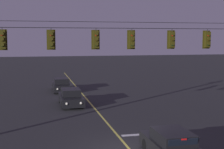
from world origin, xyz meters
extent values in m
cube|color=#D1C64C|center=(0.00, 9.18, 0.00)|extent=(0.14, 60.00, 0.01)
cube|color=silver|center=(1.90, 2.58, 0.00)|extent=(3.40, 0.36, 0.01)
cylinder|color=black|center=(0.00, 3.18, 6.20)|extent=(17.26, 0.03, 0.03)
cylinder|color=black|center=(0.00, 3.18, 6.55)|extent=(17.26, 0.02, 0.02)
cylinder|color=black|center=(-6.26, 3.18, 6.11)|extent=(0.04, 0.04, 0.18)
cube|color=#332D0A|center=(-6.26, 3.18, 5.54)|extent=(0.32, 0.26, 0.96)
cube|color=#332D0A|center=(-6.26, 3.33, 5.54)|extent=(0.48, 0.03, 1.12)
sphere|color=red|center=(-6.26, 3.02, 5.83)|extent=(0.17, 0.17, 0.17)
cylinder|color=#332D0A|center=(-6.26, 2.98, 5.87)|extent=(0.20, 0.10, 0.20)
sphere|color=#3D280A|center=(-6.26, 3.02, 5.54)|extent=(0.17, 0.17, 0.17)
cylinder|color=#332D0A|center=(-6.26, 2.98, 5.59)|extent=(0.20, 0.10, 0.20)
sphere|color=black|center=(-6.26, 3.02, 5.26)|extent=(0.17, 0.17, 0.17)
cylinder|color=#332D0A|center=(-6.26, 2.98, 5.30)|extent=(0.20, 0.10, 0.20)
cylinder|color=black|center=(-3.69, 3.18, 6.11)|extent=(0.04, 0.04, 0.18)
cube|color=#332D0A|center=(-3.69, 3.18, 5.54)|extent=(0.32, 0.26, 0.96)
cube|color=#332D0A|center=(-3.69, 3.33, 5.54)|extent=(0.48, 0.03, 1.12)
sphere|color=red|center=(-3.69, 3.02, 5.83)|extent=(0.17, 0.17, 0.17)
cylinder|color=#332D0A|center=(-3.69, 2.98, 5.87)|extent=(0.20, 0.10, 0.20)
sphere|color=#3D280A|center=(-3.69, 3.02, 5.54)|extent=(0.17, 0.17, 0.17)
cylinder|color=#332D0A|center=(-3.69, 2.98, 5.59)|extent=(0.20, 0.10, 0.20)
sphere|color=black|center=(-3.69, 3.02, 5.26)|extent=(0.17, 0.17, 0.17)
cylinder|color=#332D0A|center=(-3.69, 2.98, 5.30)|extent=(0.20, 0.10, 0.20)
cylinder|color=black|center=(-1.17, 3.18, 6.11)|extent=(0.04, 0.04, 0.18)
cube|color=#332D0A|center=(-1.17, 3.18, 5.54)|extent=(0.32, 0.26, 0.96)
cube|color=#332D0A|center=(-1.17, 3.33, 5.54)|extent=(0.48, 0.03, 1.12)
sphere|color=red|center=(-1.17, 3.02, 5.83)|extent=(0.17, 0.17, 0.17)
cylinder|color=#332D0A|center=(-1.17, 2.98, 5.87)|extent=(0.20, 0.10, 0.20)
sphere|color=#3D280A|center=(-1.17, 3.02, 5.54)|extent=(0.17, 0.17, 0.17)
cylinder|color=#332D0A|center=(-1.17, 2.98, 5.59)|extent=(0.20, 0.10, 0.20)
sphere|color=black|center=(-1.17, 3.02, 5.26)|extent=(0.17, 0.17, 0.17)
cylinder|color=#332D0A|center=(-1.17, 2.98, 5.30)|extent=(0.20, 0.10, 0.20)
cylinder|color=black|center=(0.95, 3.18, 6.11)|extent=(0.04, 0.04, 0.18)
cube|color=#332D0A|center=(0.95, 3.18, 5.54)|extent=(0.32, 0.26, 0.96)
cube|color=#332D0A|center=(0.95, 3.33, 5.54)|extent=(0.48, 0.03, 1.12)
sphere|color=red|center=(0.95, 3.02, 5.83)|extent=(0.17, 0.17, 0.17)
cylinder|color=#332D0A|center=(0.95, 2.98, 5.87)|extent=(0.20, 0.10, 0.20)
sphere|color=#3D280A|center=(0.95, 3.02, 5.54)|extent=(0.17, 0.17, 0.17)
cylinder|color=#332D0A|center=(0.95, 2.98, 5.59)|extent=(0.20, 0.10, 0.20)
sphere|color=black|center=(0.95, 3.02, 5.26)|extent=(0.17, 0.17, 0.17)
cylinder|color=#332D0A|center=(0.95, 2.98, 5.30)|extent=(0.20, 0.10, 0.20)
cylinder|color=black|center=(3.46, 3.18, 6.11)|extent=(0.04, 0.04, 0.18)
cube|color=#332D0A|center=(3.46, 3.18, 5.54)|extent=(0.32, 0.26, 0.96)
cube|color=#332D0A|center=(3.46, 3.33, 5.54)|extent=(0.48, 0.03, 1.12)
sphere|color=red|center=(3.46, 3.02, 5.83)|extent=(0.17, 0.17, 0.17)
cylinder|color=#332D0A|center=(3.46, 2.98, 5.87)|extent=(0.20, 0.10, 0.20)
sphere|color=#3D280A|center=(3.46, 3.02, 5.54)|extent=(0.17, 0.17, 0.17)
cylinder|color=#332D0A|center=(3.46, 2.98, 5.59)|extent=(0.20, 0.10, 0.20)
sphere|color=black|center=(3.46, 3.02, 5.26)|extent=(0.17, 0.17, 0.17)
cylinder|color=#332D0A|center=(3.46, 2.98, 5.30)|extent=(0.20, 0.10, 0.20)
cylinder|color=black|center=(5.81, 3.18, 6.11)|extent=(0.04, 0.04, 0.18)
cube|color=#332D0A|center=(5.81, 3.18, 5.54)|extent=(0.32, 0.26, 0.96)
cube|color=#332D0A|center=(5.81, 3.33, 5.54)|extent=(0.48, 0.03, 1.12)
sphere|color=red|center=(5.81, 3.02, 5.83)|extent=(0.17, 0.17, 0.17)
cylinder|color=#332D0A|center=(5.81, 2.98, 5.87)|extent=(0.20, 0.10, 0.20)
sphere|color=#3D280A|center=(5.81, 3.02, 5.54)|extent=(0.17, 0.17, 0.17)
cylinder|color=#332D0A|center=(5.81, 2.98, 5.59)|extent=(0.20, 0.10, 0.20)
sphere|color=black|center=(5.81, 3.02, 5.26)|extent=(0.17, 0.17, 0.17)
cylinder|color=#332D0A|center=(5.81, 2.98, 5.30)|extent=(0.20, 0.10, 0.20)
cube|color=black|center=(1.52, -1.59, 0.51)|extent=(1.80, 4.30, 0.68)
cube|color=black|center=(1.52, -1.71, 1.12)|extent=(1.51, 2.15, 0.54)
cube|color=black|center=(1.52, -0.77, 1.12)|extent=(1.40, 0.21, 0.48)
cube|color=black|center=(1.52, -2.77, 1.12)|extent=(1.37, 0.18, 0.46)
cylinder|color=black|center=(0.73, -0.25, 0.32)|extent=(0.22, 0.64, 0.64)
cylinder|color=black|center=(2.31, -0.25, 0.32)|extent=(0.22, 0.64, 0.64)
cube|color=red|center=(1.52, -2.88, 1.35)|extent=(0.24, 0.04, 0.06)
cube|color=black|center=(-1.71, 12.13, 0.51)|extent=(1.80, 4.30, 0.68)
cube|color=black|center=(-1.71, 12.25, 1.12)|extent=(1.51, 2.15, 0.54)
cube|color=black|center=(-1.71, 11.32, 1.12)|extent=(1.40, 0.21, 0.48)
cube|color=black|center=(-1.71, 13.32, 1.12)|extent=(1.37, 0.18, 0.46)
cylinder|color=black|center=(-0.92, 10.80, 0.32)|extent=(0.22, 0.64, 0.64)
cylinder|color=black|center=(-2.51, 10.80, 0.32)|extent=(0.22, 0.64, 0.64)
cylinder|color=black|center=(-0.92, 13.47, 0.32)|extent=(0.22, 0.64, 0.64)
cylinder|color=black|center=(-2.51, 13.47, 0.32)|extent=(0.22, 0.64, 0.64)
sphere|color=white|center=(-1.16, 9.96, 0.57)|extent=(0.20, 0.20, 0.20)
sphere|color=white|center=(-2.27, 9.96, 0.57)|extent=(0.20, 0.20, 0.20)
cube|color=black|center=(-1.91, 19.87, 0.51)|extent=(1.80, 4.30, 0.68)
cube|color=black|center=(-1.91, 19.99, 1.12)|extent=(1.51, 2.15, 0.54)
cube|color=black|center=(-1.91, 19.05, 1.12)|extent=(1.40, 0.21, 0.48)
cube|color=black|center=(-1.91, 21.05, 1.12)|extent=(1.37, 0.18, 0.46)
cylinder|color=black|center=(-1.12, 18.53, 0.32)|extent=(0.22, 0.64, 0.64)
cylinder|color=black|center=(-2.70, 18.53, 0.32)|extent=(0.22, 0.64, 0.64)
cylinder|color=black|center=(-1.12, 21.20, 0.32)|extent=(0.22, 0.64, 0.64)
cylinder|color=black|center=(-2.70, 21.20, 0.32)|extent=(0.22, 0.64, 0.64)
sphere|color=white|center=(-1.35, 17.70, 0.57)|extent=(0.20, 0.20, 0.20)
sphere|color=white|center=(-2.47, 17.70, 0.57)|extent=(0.20, 0.20, 0.20)
camera|label=1|loc=(-4.56, -15.61, 5.63)|focal=53.43mm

